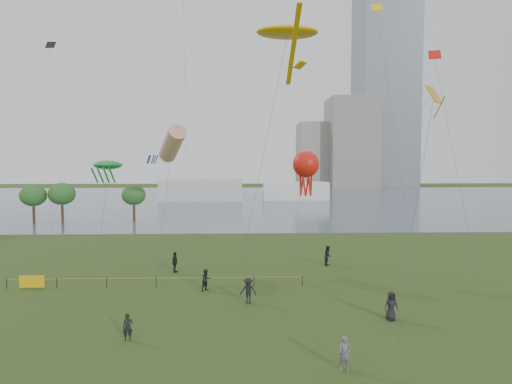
{
  "coord_description": "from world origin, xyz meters",
  "views": [
    {
      "loc": [
        -1.03,
        -21.12,
        10.03
      ],
      "look_at": [
        0.0,
        10.0,
        8.0
      ],
      "focal_mm": 30.0,
      "sensor_mm": 36.0,
      "label": 1
    }
  ],
  "objects_px": {
    "kite_flyer": "(345,354)",
    "kite_stingray": "(287,33)",
    "fence": "(80,281)",
    "kite_octopus": "(306,165)"
  },
  "relations": [
    {
      "from": "fence",
      "to": "kite_flyer",
      "type": "height_order",
      "value": "kite_flyer"
    },
    {
      "from": "kite_stingray",
      "to": "kite_flyer",
      "type": "bearing_deg",
      "value": -74.63
    },
    {
      "from": "fence",
      "to": "kite_octopus",
      "type": "height_order",
      "value": "kite_octopus"
    },
    {
      "from": "fence",
      "to": "kite_flyer",
      "type": "bearing_deg",
      "value": -38.8
    },
    {
      "from": "kite_flyer",
      "to": "kite_stingray",
      "type": "distance_m",
      "value": 25.77
    },
    {
      "from": "fence",
      "to": "kite_octopus",
      "type": "bearing_deg",
      "value": 12.94
    },
    {
      "from": "fence",
      "to": "kite_octopus",
      "type": "xyz_separation_m",
      "value": [
        19.0,
        4.36,
        9.41
      ]
    },
    {
      "from": "fence",
      "to": "kite_stingray",
      "type": "relative_size",
      "value": 1.12
    },
    {
      "from": "kite_octopus",
      "to": "kite_flyer",
      "type": "bearing_deg",
      "value": -116.8
    },
    {
      "from": "fence",
      "to": "kite_stingray",
      "type": "height_order",
      "value": "kite_stingray"
    }
  ]
}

